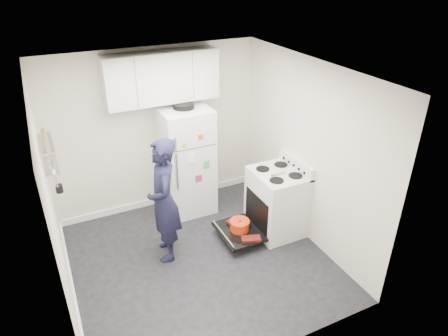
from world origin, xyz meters
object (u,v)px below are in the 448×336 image
open_oven_door (239,229)px  person (164,201)px  electric_range (276,202)px  refrigerator (186,160)px

open_oven_door → person: 1.22m
electric_range → open_oven_door: size_ratio=1.55×
refrigerator → person: (-0.66, -0.94, -0.00)m
open_oven_door → refrigerator: (-0.35, 1.09, 0.66)m
open_oven_door → refrigerator: refrigerator is taller
electric_range → refrigerator: 1.49m
open_oven_door → refrigerator: 1.32m
open_oven_door → refrigerator: bearing=107.7°
refrigerator → electric_range: bearing=-49.8°
open_oven_door → person: (-1.01, 0.15, 0.66)m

